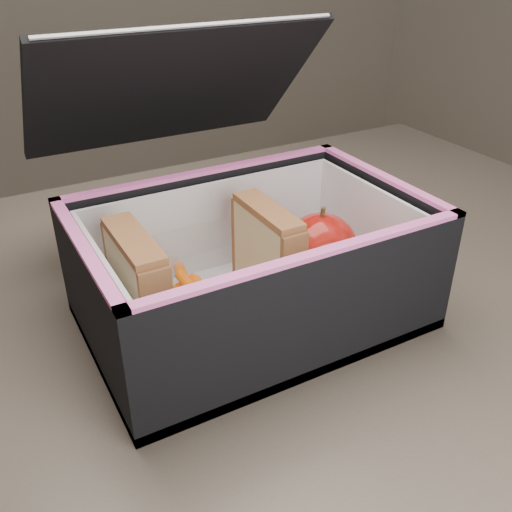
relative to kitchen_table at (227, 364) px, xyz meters
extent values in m
cube|color=brown|center=(0.00, 0.00, 0.08)|extent=(1.20, 0.80, 0.03)
cube|color=#382D26|center=(0.55, 0.35, -0.30)|extent=(0.05, 0.05, 0.72)
cube|color=black|center=(0.01, 0.13, 0.28)|extent=(0.31, 0.15, 0.15)
cube|color=tan|center=(-0.11, -0.05, 0.16)|extent=(0.01, 0.09, 0.10)
cube|color=#B35F67|center=(-0.10, -0.05, 0.15)|extent=(0.01, 0.09, 0.09)
cube|color=tan|center=(-0.10, -0.05, 0.16)|extent=(0.01, 0.09, 0.10)
cube|color=brown|center=(-0.10, -0.05, 0.21)|extent=(0.03, 0.10, 0.01)
cube|color=tan|center=(0.02, -0.05, 0.16)|extent=(0.01, 0.09, 0.10)
cube|color=#B35F67|center=(0.03, -0.05, 0.15)|extent=(0.01, 0.09, 0.09)
cube|color=tan|center=(0.03, -0.05, 0.16)|extent=(0.01, 0.09, 0.10)
cube|color=brown|center=(0.03, -0.05, 0.21)|extent=(0.03, 0.09, 0.01)
cylinder|color=#E75403|center=(-0.05, -0.04, 0.11)|extent=(0.02, 0.09, 0.01)
cylinder|color=#E75403|center=(-0.04, -0.04, 0.13)|extent=(0.02, 0.09, 0.01)
cylinder|color=#E75403|center=(-0.05, -0.06, 0.14)|extent=(0.03, 0.09, 0.01)
cylinder|color=#E75403|center=(-0.05, -0.03, 0.11)|extent=(0.02, 0.09, 0.01)
cylinder|color=#E75403|center=(-0.05, -0.01, 0.13)|extent=(0.03, 0.09, 0.01)
cylinder|color=#E75403|center=(-0.05, -0.05, 0.14)|extent=(0.01, 0.09, 0.01)
cube|color=white|center=(0.10, -0.04, 0.11)|extent=(0.07, 0.08, 0.01)
ellipsoid|color=#9A0400|center=(0.09, -0.04, 0.15)|extent=(0.09, 0.09, 0.07)
cylinder|color=#4C351B|center=(0.09, -0.04, 0.19)|extent=(0.01, 0.01, 0.01)
camera|label=1|loc=(-0.22, -0.46, 0.43)|focal=40.00mm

